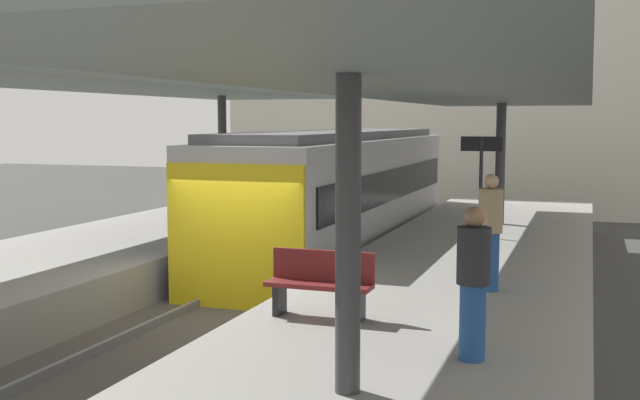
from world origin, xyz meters
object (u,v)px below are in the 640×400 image
platform_bench (321,281)px  platform_sign (481,163)px  passenger_near_bench (473,281)px  passenger_mid_platform (490,230)px  commuter_train (340,194)px

platform_bench → platform_sign: 7.81m
passenger_near_bench → passenger_mid_platform: passenger_mid_platform is taller
platform_bench → passenger_near_bench: bearing=-29.2°
platform_bench → passenger_near_bench: size_ratio=0.84×
platform_sign → passenger_mid_platform: platform_sign is taller
platform_sign → commuter_train: bearing=160.6°
commuter_train → passenger_near_bench: commuter_train is taller
platform_sign → platform_bench: bearing=-97.6°
platform_sign → passenger_near_bench: size_ratio=1.33×
commuter_train → platform_bench: bearing=-73.6°
commuter_train → platform_bench: size_ratio=8.73×
passenger_near_bench → platform_sign: bearing=97.2°
passenger_near_bench → platform_bench: bearing=150.8°
platform_bench → passenger_mid_platform: passenger_mid_platform is taller
passenger_mid_platform → commuter_train: bearing=124.2°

